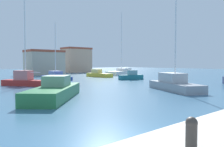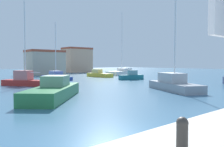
% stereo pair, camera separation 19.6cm
% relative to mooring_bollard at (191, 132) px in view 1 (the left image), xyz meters
% --- Properties ---
extents(water, '(160.00, 160.00, 0.00)m').
position_rel_mooring_bollard_xyz_m(water, '(16.85, 22.60, -1.43)').
color(water, '#38607F').
rests_on(water, ground).
extents(mooring_bollard, '(0.22, 0.22, 0.63)m').
position_rel_mooring_bollard_xyz_m(mooring_bollard, '(0.00, 0.00, 0.00)').
color(mooring_bollard, '#38332D').
rests_on(mooring_bollard, pier_quay).
extents(sailboat_grey_center_channel, '(4.76, 7.11, 8.81)m').
position_rel_mooring_bollard_xyz_m(sailboat_grey_center_channel, '(15.21, 10.71, -0.78)').
color(sailboat_grey_center_channel, gray).
rests_on(sailboat_grey_center_channel, water).
extents(motorboat_yellow_inner_mooring, '(2.18, 5.91, 1.50)m').
position_rel_mooring_bollard_xyz_m(motorboat_yellow_inner_mooring, '(22.47, 32.57, -0.93)').
color(motorboat_yellow_inner_mooring, gold).
rests_on(motorboat_yellow_inner_mooring, water).
extents(sailboat_red_distant_north, '(4.37, 5.74, 9.94)m').
position_rel_mooring_bollard_xyz_m(sailboat_red_distant_north, '(5.67, 24.76, -0.74)').
color(sailboat_red_distant_north, '#B22823').
rests_on(sailboat_red_distant_north, water).
extents(sailboat_blue_near_pier, '(2.61, 7.78, 9.26)m').
position_rel_mooring_bollard_xyz_m(sailboat_blue_near_pier, '(13.13, 31.91, -0.95)').
color(sailboat_blue_near_pier, '#233D93').
rests_on(sailboat_blue_near_pier, water).
extents(motorboat_green_mid_harbor, '(6.87, 7.20, 1.72)m').
position_rel_mooring_bollard_xyz_m(motorboat_green_mid_harbor, '(3.94, 13.52, -0.85)').
color(motorboat_green_mid_harbor, '#28703D').
rests_on(motorboat_green_mid_harbor, water).
extents(motorboat_teal_far_left, '(4.17, 2.18, 1.52)m').
position_rel_mooring_bollard_xyz_m(motorboat_teal_far_left, '(22.19, 23.53, -0.91)').
color(motorboat_teal_far_left, '#1E707A').
rests_on(motorboat_teal_far_left, water).
extents(sailboat_white_far_right, '(9.21, 5.22, 14.01)m').
position_rel_mooring_bollard_xyz_m(sailboat_white_far_right, '(31.02, 35.28, -0.82)').
color(sailboat_white_far_right, white).
rests_on(sailboat_white_far_right, water).
extents(harbor_office, '(7.79, 5.58, 5.56)m').
position_rel_mooring_bollard_xyz_m(harbor_office, '(17.75, 46.75, 1.36)').
color(harbor_office, '#B2A893').
rests_on(harbor_office, ground).
extents(warehouse_block, '(7.51, 5.43, 7.05)m').
position_rel_mooring_bollard_xyz_m(warehouse_block, '(30.55, 53.92, 2.10)').
color(warehouse_block, tan).
rests_on(warehouse_block, ground).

